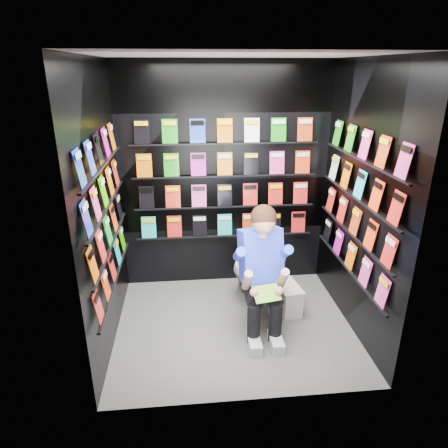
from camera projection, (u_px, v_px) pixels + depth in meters
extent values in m
plane|color=#595956|center=(234.00, 326.00, 4.15)|extent=(2.40, 2.40, 0.00)
plane|color=white|center=(237.00, 55.00, 3.20)|extent=(2.40, 2.40, 0.00)
cube|color=black|center=(225.00, 179.00, 4.60)|extent=(2.40, 0.04, 2.60)
cube|color=black|center=(253.00, 255.00, 2.75)|extent=(2.40, 0.04, 2.60)
cube|color=black|center=(102.00, 212.00, 3.57)|extent=(0.04, 2.00, 2.60)
cube|color=black|center=(361.00, 204.00, 3.79)|extent=(0.04, 2.00, 2.60)
imported|color=white|center=(253.00, 275.00, 4.40)|extent=(0.55, 0.82, 0.73)
cube|color=silver|center=(287.00, 299.00, 4.37)|extent=(0.26, 0.40, 0.28)
cube|color=silver|center=(288.00, 287.00, 4.31)|extent=(0.29, 0.42, 0.03)
cube|color=#2C944B|center=(267.00, 293.00, 3.64)|extent=(0.27, 0.19, 0.10)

